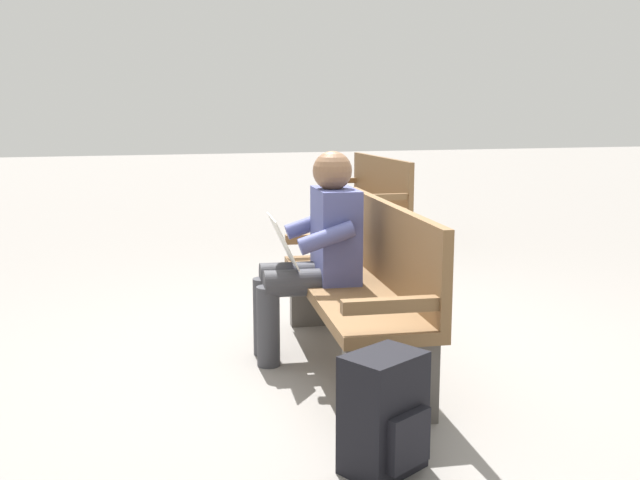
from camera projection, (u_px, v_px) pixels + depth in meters
ground_plane at (350, 365)px, 4.11m from camera, size 40.00×40.00×0.00m
bench_near at (363, 284)px, 4.04m from camera, size 1.84×0.67×0.90m
person_seated at (316, 249)px, 4.14m from camera, size 0.60×0.60×1.18m
backpack at (385, 414)px, 2.87m from camera, size 0.35×0.37×0.48m
bench_far at (368, 198)px, 7.97m from camera, size 1.82×0.55×0.90m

